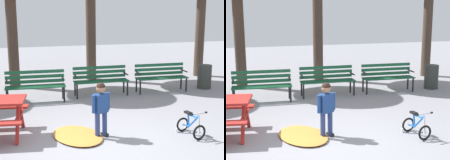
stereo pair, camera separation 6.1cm
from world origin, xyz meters
TOP-DOWN VIEW (x-y plane):
  - ground at (0.00, 0.00)m, footprint 36.00×36.00m
  - park_bench_left at (-0.82, 3.54)m, footprint 1.63×0.56m
  - park_bench_right at (1.08, 3.69)m, footprint 1.62×0.52m
  - park_bench_far_right at (2.98, 3.59)m, footprint 1.62×0.55m
  - child_standing at (0.15, 0.42)m, footprint 0.40×0.25m
  - kids_bicycle at (1.87, -0.05)m, footprint 0.43×0.60m
  - leaf_pile at (-0.30, 0.56)m, footprint 1.19×1.45m
  - trash_bin at (4.50, 3.52)m, footprint 0.44×0.44m

SIDE VIEW (x-z plane):
  - ground at x=0.00m, z-range 0.00..0.00m
  - leaf_pile at x=-0.30m, z-range 0.00..0.07m
  - kids_bicycle at x=1.87m, z-range -0.07..0.47m
  - trash_bin at x=4.50m, z-range 0.00..0.76m
  - park_bench_left at x=-0.82m, z-range 0.08..0.94m
  - park_bench_right at x=1.08m, z-range 0.08..0.94m
  - park_bench_far_right at x=2.98m, z-range 0.08..0.94m
  - child_standing at x=0.15m, z-range 0.10..1.21m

